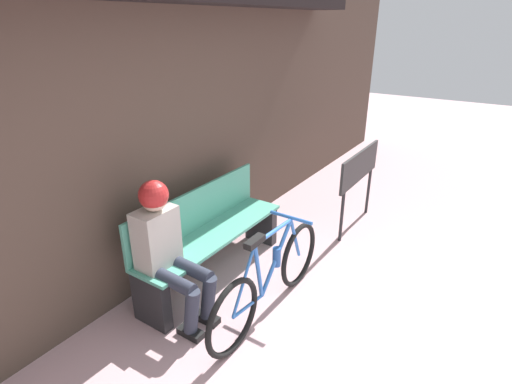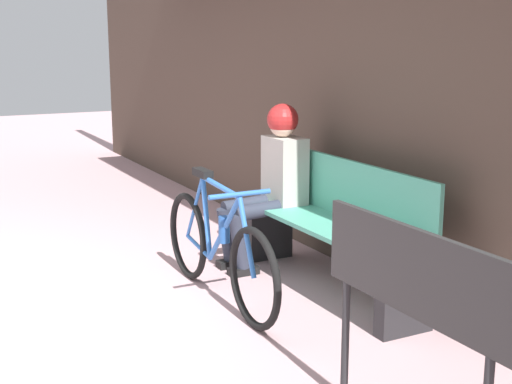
% 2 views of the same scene
% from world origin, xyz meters
% --- Properties ---
extents(storefront_wall, '(12.00, 0.56, 3.20)m').
position_xyz_m(storefront_wall, '(0.00, 2.89, 1.66)').
color(storefront_wall, '#4C3D33').
rests_on(storefront_wall, ground_plane).
extents(park_bench_near, '(1.73, 0.42, 0.87)m').
position_xyz_m(park_bench_near, '(0.54, 2.47, 0.42)').
color(park_bench_near, '#51A88E').
rests_on(park_bench_near, ground_plane).
extents(bicycle, '(1.64, 0.40, 0.83)m').
position_xyz_m(bicycle, '(0.37, 1.69, 0.34)').
color(bicycle, black).
rests_on(bicycle, ground_plane).
extents(person_seated, '(0.34, 0.62, 1.21)m').
position_xyz_m(person_seated, '(-0.11, 2.36, 0.70)').
color(person_seated, '#2D3342').
rests_on(person_seated, ground_plane).
extents(signboard, '(1.09, 0.04, 0.95)m').
position_xyz_m(signboard, '(2.29, 1.67, 0.72)').
color(signboard, '#232326').
rests_on(signboard, ground_plane).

